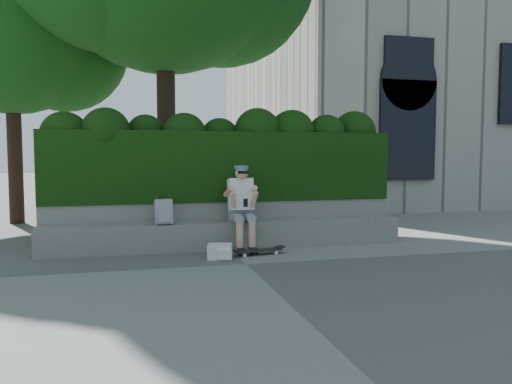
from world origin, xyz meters
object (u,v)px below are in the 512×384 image
object	(u,v)px
backpack_plaid	(164,212)
backpack_ground	(220,251)
skateboard	(258,251)
person	(242,204)

from	to	relation	value
backpack_plaid	backpack_ground	world-z (taller)	backpack_plaid
skateboard	backpack_ground	size ratio (longest dim) A/B	2.25
backpack_plaid	backpack_ground	size ratio (longest dim) A/B	1.14
person	skateboard	bearing A→B (deg)	-71.61
person	backpack_ground	xyz separation A→B (m)	(-0.47, -0.63, -0.64)
person	backpack_plaid	bearing A→B (deg)	176.26
person	backpack_plaid	size ratio (longest dim) A/B	3.48
skateboard	backpack_plaid	xyz separation A→B (m)	(-1.40, 0.56, 0.58)
backpack_plaid	skateboard	bearing A→B (deg)	-27.61
backpack_plaid	backpack_ground	distance (m)	1.18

